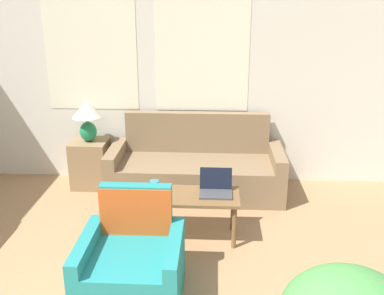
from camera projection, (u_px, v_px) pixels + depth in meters
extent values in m
cube|color=silver|center=(154.00, 77.00, 5.41)|extent=(6.31, 0.05, 2.60)
cube|color=white|center=(91.00, 56.00, 5.34)|extent=(1.10, 0.01, 1.30)
cube|color=white|center=(202.00, 56.00, 5.27)|extent=(1.10, 0.01, 1.30)
cube|color=#846B4C|center=(196.00, 177.00, 5.28)|extent=(1.74, 0.81, 0.41)
cube|color=#846B4C|center=(197.00, 148.00, 5.53)|extent=(1.74, 0.12, 0.90)
cube|color=#846B4C|center=(116.00, 170.00, 5.30)|extent=(0.14, 0.81, 0.56)
cube|color=#846B4C|center=(276.00, 173.00, 5.21)|extent=(0.14, 0.81, 0.56)
cube|color=teal|center=(131.00, 277.00, 3.44)|extent=(0.57, 0.74, 0.41)
cube|color=teal|center=(137.00, 231.00, 3.67)|extent=(0.57, 0.10, 0.83)
cube|color=teal|center=(88.00, 269.00, 3.43)|extent=(0.10, 0.74, 0.53)
cube|color=teal|center=(175.00, 271.00, 3.40)|extent=(0.10, 0.74, 0.53)
cube|color=#D1511E|center=(136.00, 224.00, 3.59)|extent=(0.58, 0.01, 0.60)
cube|color=#937551|center=(91.00, 163.00, 5.48)|extent=(0.43, 0.43, 0.57)
ellipsoid|color=#1E8451|center=(88.00, 132.00, 5.35)|extent=(0.20, 0.20, 0.24)
cylinder|color=tan|center=(87.00, 119.00, 5.30)|extent=(0.02, 0.02, 0.06)
cone|color=white|center=(86.00, 109.00, 5.26)|extent=(0.35, 0.35, 0.19)
cube|color=brown|center=(187.00, 196.00, 4.26)|extent=(0.99, 0.45, 0.03)
cylinder|color=brown|center=(139.00, 225.00, 4.19)|extent=(0.04, 0.04, 0.42)
cylinder|color=brown|center=(234.00, 227.00, 4.15)|extent=(0.04, 0.04, 0.42)
cylinder|color=brown|center=(145.00, 208.00, 4.52)|extent=(0.04, 0.04, 0.42)
cylinder|color=brown|center=(233.00, 210.00, 4.48)|extent=(0.04, 0.04, 0.42)
cube|color=#47474C|center=(216.00, 194.00, 4.24)|extent=(0.31, 0.21, 0.02)
cube|color=black|center=(216.00, 178.00, 4.33)|extent=(0.31, 0.07, 0.20)
cylinder|color=teal|center=(154.00, 185.00, 4.38)|extent=(0.10, 0.10, 0.08)
ellipsoid|color=gold|center=(148.00, 195.00, 4.18)|extent=(0.17, 0.17, 0.05)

